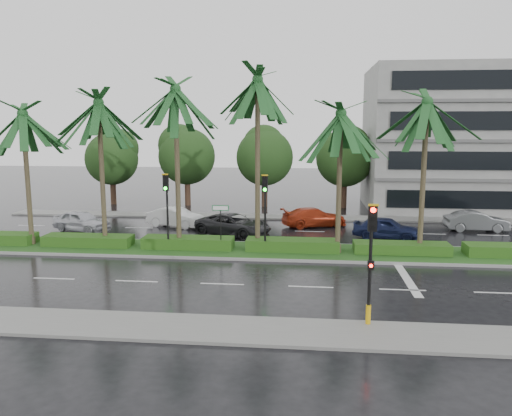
# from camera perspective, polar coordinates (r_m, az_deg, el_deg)

# --- Properties ---
(ground) EXTENTS (120.00, 120.00, 0.00)m
(ground) POSITION_cam_1_polar(r_m,az_deg,el_deg) (27.65, -2.14, -5.51)
(ground) COLOR black
(ground) RESTS_ON ground
(near_sidewalk) EXTENTS (40.00, 2.40, 0.12)m
(near_sidewalk) POSITION_cam_1_polar(r_m,az_deg,el_deg) (18.11, -6.76, -13.50)
(near_sidewalk) COLOR slate
(near_sidewalk) RESTS_ON ground
(far_sidewalk) EXTENTS (40.00, 2.00, 0.12)m
(far_sidewalk) POSITION_cam_1_polar(r_m,az_deg,el_deg) (39.29, 0.29, -0.98)
(far_sidewalk) COLOR slate
(far_sidewalk) RESTS_ON ground
(median) EXTENTS (36.00, 4.00, 0.15)m
(median) POSITION_cam_1_polar(r_m,az_deg,el_deg) (28.59, -1.86, -4.85)
(median) COLOR gray
(median) RESTS_ON ground
(hedge) EXTENTS (35.20, 1.40, 0.60)m
(hedge) POSITION_cam_1_polar(r_m,az_deg,el_deg) (28.51, -1.87, -4.12)
(hedge) COLOR #1D4112
(hedge) RESTS_ON median
(lane_markings) EXTENTS (34.00, 13.06, 0.01)m
(lane_markings) POSITION_cam_1_polar(r_m,az_deg,el_deg) (26.99, 4.16, -5.88)
(lane_markings) COLOR silver
(lane_markings) RESTS_ON ground
(palm_row) EXTENTS (26.30, 4.20, 10.25)m
(palm_row) POSITION_cam_1_polar(r_m,az_deg,el_deg) (27.96, -4.53, 10.85)
(palm_row) COLOR #403425
(palm_row) RESTS_ON median
(signal_near) EXTENTS (0.34, 0.45, 4.36)m
(signal_near) POSITION_cam_1_polar(r_m,az_deg,el_deg) (17.82, 12.97, -5.74)
(signal_near) COLOR black
(signal_near) RESTS_ON near_sidewalk
(signal_median_left) EXTENTS (0.34, 0.42, 4.36)m
(signal_median_left) POSITION_cam_1_polar(r_m,az_deg,el_deg) (28.17, -10.18, 0.85)
(signal_median_left) COLOR black
(signal_median_left) RESTS_ON median
(signal_median_right) EXTENTS (0.34, 0.42, 4.36)m
(signal_median_right) POSITION_cam_1_polar(r_m,az_deg,el_deg) (27.17, 1.04, 0.69)
(signal_median_right) COLOR black
(signal_median_right) RESTS_ON median
(street_sign) EXTENTS (0.95, 0.09, 2.60)m
(street_sign) POSITION_cam_1_polar(r_m,az_deg,el_deg) (27.81, -4.07, -0.96)
(street_sign) COLOR black
(street_sign) RESTS_ON median
(bg_trees) EXTENTS (32.64, 5.06, 7.31)m
(bg_trees) POSITION_cam_1_polar(r_m,az_deg,el_deg) (44.34, 0.38, 6.04)
(bg_trees) COLOR #3B271A
(bg_trees) RESTS_ON ground
(building) EXTENTS (16.00, 10.00, 12.00)m
(building) POSITION_cam_1_polar(r_m,az_deg,el_deg) (46.42, 22.63, 7.26)
(building) COLOR gray
(building) RESTS_ON ground
(car_silver) EXTENTS (2.97, 4.48, 1.42)m
(car_silver) POSITION_cam_1_polar(r_m,az_deg,el_deg) (36.00, -19.32, -1.40)
(car_silver) COLOR silver
(car_silver) RESTS_ON ground
(car_white) EXTENTS (2.65, 4.42, 1.38)m
(car_white) POSITION_cam_1_polar(r_m,az_deg,el_deg) (35.96, -9.14, -1.04)
(car_white) COLOR silver
(car_white) RESTS_ON ground
(car_darkgrey) EXTENTS (4.23, 5.60, 1.41)m
(car_darkgrey) POSITION_cam_1_polar(r_m,az_deg,el_deg) (32.75, -2.59, -1.91)
(car_darkgrey) COLOR black
(car_darkgrey) RESTS_ON ground
(car_red) EXTENTS (3.35, 5.00, 1.35)m
(car_red) POSITION_cam_1_polar(r_m,az_deg,el_deg) (35.82, 6.65, -1.05)
(car_red) COLOR #A42B11
(car_red) RESTS_ON ground
(car_blue) EXTENTS (2.58, 4.40, 1.41)m
(car_blue) POSITION_cam_1_polar(r_m,az_deg,el_deg) (32.76, 14.63, -2.21)
(car_blue) COLOR #151D41
(car_blue) RESTS_ON ground
(car_grey) EXTENTS (1.54, 4.17, 1.36)m
(car_grey) POSITION_cam_1_polar(r_m,az_deg,el_deg) (37.22, 23.85, -1.38)
(car_grey) COLOR #56585B
(car_grey) RESTS_ON ground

